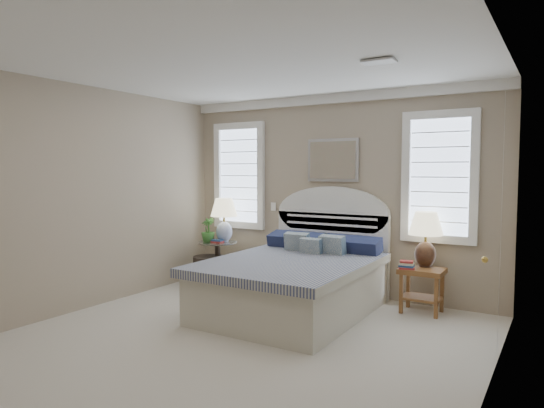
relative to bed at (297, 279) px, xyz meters
The scene contains 21 objects.
floor 1.51m from the bed, 90.00° to the right, with size 4.50×5.00×0.01m, color beige.
ceiling 2.74m from the bed, 90.00° to the right, with size 4.50×5.00×0.01m, color white.
wall_back 1.42m from the bed, 90.00° to the left, with size 4.50×0.02×2.70m, color tan.
wall_left 2.85m from the bed, 147.06° to the right, with size 0.02×5.00×2.70m, color tan.
wall_right 2.85m from the bed, 32.94° to the right, with size 0.02×5.00×2.70m, color tan.
crown_molding 2.47m from the bed, 90.00° to the left, with size 4.50×0.08×0.12m, color white.
hvac_vent 2.67m from the bed, 28.73° to the right, with size 0.30×0.20×0.02m, color #B2B2B2.
switch_plate 1.59m from the bed, 132.76° to the left, with size 0.08×0.01×0.12m, color white.
window_left 2.22m from the bed, 146.59° to the left, with size 0.90×0.06×1.60m, color #ACBEDA.
window_right 2.12m from the bed, 36.14° to the left, with size 0.90×0.06×1.60m, color #ACBEDA.
painting 1.75m from the bed, 90.00° to the left, with size 0.74×0.04×0.58m, color silver.
closet_door 2.39m from the bed, ahead, with size 0.02×1.80×2.40m, color silver.
bed is the anchor object (origin of this frame).
side_table_left 1.75m from the bed, 160.26° to the left, with size 0.56×0.56×0.63m.
nightstand_right 1.47m from the bed, 28.03° to the left, with size 0.50×0.40×0.53m.
floor_pot 1.79m from the bed, 164.53° to the left, with size 0.47×0.47×0.42m, color black.
lamp_left 1.84m from the bed, 156.96° to the left, with size 0.50×0.50×0.65m.
lamp_right 1.63m from the bed, 32.38° to the left, with size 0.52×0.52×0.67m.
potted_plant 1.87m from the bed, 164.07° to the left, with size 0.20×0.20×0.36m, color #336D2B.
books_left 1.71m from the bed, 161.75° to the left, with size 0.17×0.13×0.04m.
books_right 1.29m from the bed, 25.86° to the left, with size 0.20×0.17×0.10m.
Camera 1 is at (2.71, -3.58, 1.68)m, focal length 32.00 mm.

